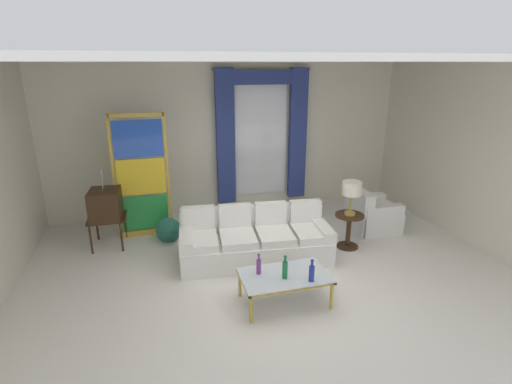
{
  "coord_description": "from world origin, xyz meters",
  "views": [
    {
      "loc": [
        -1.59,
        -4.74,
        3.0
      ],
      "look_at": [
        -0.03,
        0.9,
        1.05
      ],
      "focal_mm": 27.43,
      "sensor_mm": 36.0,
      "label": 1
    }
  ],
  "objects_px": {
    "bottle_blue_decanter": "(259,266)",
    "couch_white_long": "(255,240)",
    "bottle_crystal_tall": "(312,272)",
    "table_lamp_brass": "(352,190)",
    "bottle_amber_squat": "(285,269)",
    "armchair_white": "(370,215)",
    "peacock_figurine": "(169,232)",
    "stained_glass_divider": "(142,179)",
    "round_side_table": "(349,228)",
    "coffee_table": "(285,277)",
    "vintage_tv": "(105,205)"
  },
  "relations": [
    {
      "from": "armchair_white",
      "to": "peacock_figurine",
      "type": "bearing_deg",
      "value": 174.35
    },
    {
      "from": "round_side_table",
      "to": "vintage_tv",
      "type": "bearing_deg",
      "value": 163.54
    },
    {
      "from": "bottle_amber_squat",
      "to": "stained_glass_divider",
      "type": "bearing_deg",
      "value": 121.55
    },
    {
      "from": "bottle_crystal_tall",
      "to": "armchair_white",
      "type": "distance_m",
      "value": 2.92
    },
    {
      "from": "armchair_white",
      "to": "table_lamp_brass",
      "type": "height_order",
      "value": "table_lamp_brass"
    },
    {
      "from": "armchair_white",
      "to": "vintage_tv",
      "type": "bearing_deg",
      "value": 172.9
    },
    {
      "from": "couch_white_long",
      "to": "bottle_amber_squat",
      "type": "bearing_deg",
      "value": -89.33
    },
    {
      "from": "bottle_blue_decanter",
      "to": "bottle_amber_squat",
      "type": "relative_size",
      "value": 0.9
    },
    {
      "from": "vintage_tv",
      "to": "stained_glass_divider",
      "type": "relative_size",
      "value": 0.61
    },
    {
      "from": "armchair_white",
      "to": "bottle_amber_squat",
      "type": "bearing_deg",
      "value": -141.3
    },
    {
      "from": "bottle_crystal_tall",
      "to": "round_side_table",
      "type": "height_order",
      "value": "bottle_crystal_tall"
    },
    {
      "from": "vintage_tv",
      "to": "peacock_figurine",
      "type": "height_order",
      "value": "vintage_tv"
    },
    {
      "from": "bottle_blue_decanter",
      "to": "couch_white_long",
      "type": "bearing_deg",
      "value": 77.26
    },
    {
      "from": "coffee_table",
      "to": "peacock_figurine",
      "type": "bearing_deg",
      "value": 121.53
    },
    {
      "from": "peacock_figurine",
      "to": "table_lamp_brass",
      "type": "distance_m",
      "value": 3.17
    },
    {
      "from": "coffee_table",
      "to": "bottle_crystal_tall",
      "type": "bearing_deg",
      "value": -40.57
    },
    {
      "from": "bottle_crystal_tall",
      "to": "peacock_figurine",
      "type": "xyz_separation_m",
      "value": [
        -1.6,
        2.41,
        -0.31
      ]
    },
    {
      "from": "vintage_tv",
      "to": "round_side_table",
      "type": "relative_size",
      "value": 2.26
    },
    {
      "from": "coffee_table",
      "to": "armchair_white",
      "type": "xyz_separation_m",
      "value": [
        2.34,
        1.82,
        -0.09
      ]
    },
    {
      "from": "armchair_white",
      "to": "round_side_table",
      "type": "xyz_separation_m",
      "value": [
        -0.76,
        -0.57,
        0.07
      ]
    },
    {
      "from": "coffee_table",
      "to": "vintage_tv",
      "type": "distance_m",
      "value": 3.36
    },
    {
      "from": "bottle_crystal_tall",
      "to": "table_lamp_brass",
      "type": "distance_m",
      "value": 2.03
    },
    {
      "from": "couch_white_long",
      "to": "bottle_crystal_tall",
      "type": "relative_size",
      "value": 8.0
    },
    {
      "from": "bottle_crystal_tall",
      "to": "table_lamp_brass",
      "type": "relative_size",
      "value": 0.53
    },
    {
      "from": "bottle_crystal_tall",
      "to": "armchair_white",
      "type": "relative_size",
      "value": 0.35
    },
    {
      "from": "armchair_white",
      "to": "table_lamp_brass",
      "type": "distance_m",
      "value": 1.21
    },
    {
      "from": "couch_white_long",
      "to": "coffee_table",
      "type": "distance_m",
      "value": 1.31
    },
    {
      "from": "armchair_white",
      "to": "table_lamp_brass",
      "type": "xyz_separation_m",
      "value": [
        -0.76,
        -0.57,
        0.74
      ]
    },
    {
      "from": "peacock_figurine",
      "to": "table_lamp_brass",
      "type": "bearing_deg",
      "value": -17.8
    },
    {
      "from": "bottle_blue_decanter",
      "to": "bottle_amber_squat",
      "type": "height_order",
      "value": "bottle_amber_squat"
    },
    {
      "from": "vintage_tv",
      "to": "stained_glass_divider",
      "type": "distance_m",
      "value": 0.75
    },
    {
      "from": "coffee_table",
      "to": "peacock_figurine",
      "type": "height_order",
      "value": "peacock_figurine"
    },
    {
      "from": "vintage_tv",
      "to": "armchair_white",
      "type": "bearing_deg",
      "value": -7.1
    },
    {
      "from": "bottle_amber_squat",
      "to": "round_side_table",
      "type": "height_order",
      "value": "bottle_amber_squat"
    },
    {
      "from": "couch_white_long",
      "to": "stained_glass_divider",
      "type": "height_order",
      "value": "stained_glass_divider"
    },
    {
      "from": "bottle_blue_decanter",
      "to": "stained_glass_divider",
      "type": "height_order",
      "value": "stained_glass_divider"
    },
    {
      "from": "bottle_blue_decanter",
      "to": "peacock_figurine",
      "type": "xyz_separation_m",
      "value": [
        -1.02,
        2.06,
        -0.31
      ]
    },
    {
      "from": "bottle_blue_decanter",
      "to": "stained_glass_divider",
      "type": "distance_m",
      "value": 2.96
    },
    {
      "from": "round_side_table",
      "to": "bottle_amber_squat",
      "type": "bearing_deg",
      "value": -140.53
    },
    {
      "from": "bottle_blue_decanter",
      "to": "bottle_crystal_tall",
      "type": "height_order",
      "value": "bottle_crystal_tall"
    },
    {
      "from": "vintage_tv",
      "to": "stained_glass_divider",
      "type": "xyz_separation_m",
      "value": [
        0.61,
        0.27,
        0.33
      ]
    },
    {
      "from": "bottle_crystal_tall",
      "to": "round_side_table",
      "type": "distance_m",
      "value": 1.98
    },
    {
      "from": "bottle_amber_squat",
      "to": "round_side_table",
      "type": "relative_size",
      "value": 0.54
    },
    {
      "from": "bottle_blue_decanter",
      "to": "table_lamp_brass",
      "type": "bearing_deg",
      "value": 30.78
    },
    {
      "from": "bottle_amber_squat",
      "to": "armchair_white",
      "type": "bearing_deg",
      "value": 38.7
    },
    {
      "from": "coffee_table",
      "to": "couch_white_long",
      "type": "bearing_deg",
      "value": 91.95
    },
    {
      "from": "round_side_table",
      "to": "peacock_figurine",
      "type": "bearing_deg",
      "value": 162.2
    },
    {
      "from": "bottle_blue_decanter",
      "to": "bottle_crystal_tall",
      "type": "xyz_separation_m",
      "value": [
        0.58,
        -0.35,
        0.01
      ]
    },
    {
      "from": "vintage_tv",
      "to": "round_side_table",
      "type": "distance_m",
      "value": 4.09
    },
    {
      "from": "peacock_figurine",
      "to": "round_side_table",
      "type": "bearing_deg",
      "value": -17.8
    }
  ]
}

